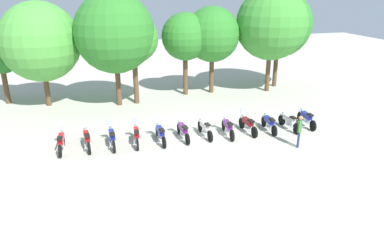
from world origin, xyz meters
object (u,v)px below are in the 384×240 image
(motorcycle_7, at_px, (228,127))
(tree_7, at_px, (279,24))
(motorcycle_2, at_px, (112,137))
(motorcycle_4, at_px, (160,133))
(motorcycle_1, at_px, (87,139))
(tree_2, at_px, (115,33))
(motorcycle_6, at_px, (205,128))
(motorcycle_11, at_px, (306,118))
(motorcycle_9, at_px, (269,123))
(tree_5, at_px, (212,35))
(motorcycle_0, at_px, (61,141))
(tree_6, at_px, (271,24))
(motorcycle_8, at_px, (248,124))
(tree_3, at_px, (133,39))
(motorcycle_3, at_px, (137,135))
(tree_4, at_px, (185,37))
(person_0, at_px, (300,129))
(motorcycle_5, at_px, (183,130))
(motorcycle_10, at_px, (289,121))
(tree_1, at_px, (40,42))

(motorcycle_7, relative_size, tree_7, 0.28)
(motorcycle_2, relative_size, motorcycle_4, 1.00)
(motorcycle_1, xyz_separation_m, tree_2, (2.28, 7.04, 4.55))
(motorcycle_2, distance_m, motorcycle_4, 2.57)
(motorcycle_6, relative_size, motorcycle_11, 1.00)
(motorcycle_9, bearing_deg, motorcycle_6, 90.80)
(motorcycle_6, relative_size, tree_5, 0.33)
(motorcycle_0, xyz_separation_m, tree_6, (15.42, 7.57, 4.76))
(motorcycle_8, xyz_separation_m, tree_5, (0.67, 8.65, 4.03))
(motorcycle_6, height_order, tree_3, tree_3)
(motorcycle_6, height_order, tree_2, tree_2)
(motorcycle_3, distance_m, tree_3, 8.42)
(motorcycle_4, relative_size, tree_4, 0.35)
(tree_6, bearing_deg, person_0, -108.09)
(tree_2, height_order, tree_6, tree_6)
(motorcycle_5, distance_m, motorcycle_8, 3.85)
(motorcycle_11, relative_size, tree_7, 0.28)
(motorcycle_2, bearing_deg, motorcycle_3, -93.28)
(motorcycle_3, distance_m, motorcycle_11, 10.26)
(motorcycle_5, distance_m, tree_5, 10.50)
(motorcycle_10, xyz_separation_m, tree_2, (-9.26, 7.49, 4.55))
(motorcycle_9, relative_size, tree_5, 0.33)
(motorcycle_8, distance_m, tree_5, 9.56)
(motorcycle_4, distance_m, motorcycle_10, 7.70)
(motorcycle_5, distance_m, motorcycle_10, 6.42)
(motorcycle_0, distance_m, tree_1, 9.25)
(motorcycle_3, bearing_deg, tree_1, 36.00)
(motorcycle_11, distance_m, tree_4, 10.88)
(motorcycle_6, distance_m, motorcycle_10, 5.14)
(tree_7, bearing_deg, tree_6, -137.21)
(motorcycle_11, xyz_separation_m, tree_1, (-15.42, 8.56, 3.98))
(motorcycle_8, bearing_deg, motorcycle_4, 85.99)
(motorcycle_6, xyz_separation_m, tree_4, (1.10, 8.54, 3.95))
(motorcycle_3, height_order, motorcycle_5, same)
(motorcycle_7, distance_m, tree_1, 14.03)
(motorcycle_3, bearing_deg, tree_3, -2.90)
(tree_7, bearing_deg, motorcycle_6, -135.21)
(motorcycle_3, distance_m, tree_6, 14.72)
(motorcycle_1, bearing_deg, tree_3, -32.48)
(motorcycle_4, bearing_deg, tree_2, 9.84)
(motorcycle_0, height_order, motorcycle_5, same)
(motorcycle_8, height_order, tree_1, tree_1)
(motorcycle_7, distance_m, tree_4, 9.60)
(motorcycle_6, bearing_deg, person_0, -125.57)
(motorcycle_1, relative_size, tree_3, 0.34)
(motorcycle_8, xyz_separation_m, tree_1, (-11.57, 8.55, 3.96))
(motorcycle_3, bearing_deg, tree_7, -50.61)
(motorcycle_2, relative_size, tree_7, 0.28)
(motorcycle_8, bearing_deg, tree_6, -37.40)
(motorcycle_9, bearing_deg, motorcycle_5, 92.07)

